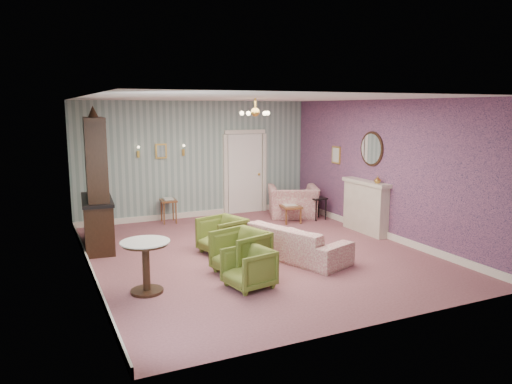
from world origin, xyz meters
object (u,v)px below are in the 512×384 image
wingback_chair (293,196)px  side_table_black (317,209)px  olive_chair_b (240,250)px  olive_chair_a (249,266)px  sofa_chintz (294,236)px  dresser (96,180)px  olive_chair_c (222,233)px  coffee_table (289,213)px  fireplace (365,207)px  pedestal_table (146,267)px

wingback_chair → side_table_black: bearing=149.7°
olive_chair_b → side_table_black: 4.34m
olive_chair_a → wingback_chair: size_ratio=0.56×
wingback_chair → sofa_chintz: bearing=83.2°
wingback_chair → dresser: (-4.82, -0.77, 0.83)m
sofa_chintz → wingback_chair: 3.44m
olive_chair_c → sofa_chintz: sofa_chintz is taller
sofa_chintz → dresser: bearing=33.8°
dresser → side_table_black: 5.34m
coffee_table → side_table_black: bearing=-11.0°
olive_chair_b → coffee_table: size_ratio=0.98×
sofa_chintz → fireplace: size_ratio=1.51×
dresser → pedestal_table: (0.33, -2.83, -0.95)m
olive_chair_c → sofa_chintz: (1.08, -0.84, 0.03)m
side_table_black → olive_chair_c: bearing=-152.3°
olive_chair_a → pedestal_table: 1.54m
coffee_table → pedestal_table: size_ratio=1.01×
dresser → side_table_black: (5.22, 0.25, -1.08)m
dresser → wingback_chair: bearing=13.8°
olive_chair_b → dresser: size_ratio=0.29×
wingback_chair → dresser: size_ratio=0.44×
sofa_chintz → wingback_chair: size_ratio=1.76×
sofa_chintz → olive_chair_b: bearing=85.6°
olive_chair_b → fireplace: bearing=93.6°
olive_chair_c → side_table_black: 3.55m
olive_chair_c → dresser: dresser is taller
pedestal_table → olive_chair_a: bearing=-17.0°
sofa_chintz → coffee_table: 2.96m
side_table_black → olive_chair_b: bearing=-139.0°
coffee_table → pedestal_table: 5.28m
side_table_black → olive_chair_a: bearing=-134.2°
olive_chair_b → wingback_chair: size_ratio=0.66×
wingback_chair → olive_chair_b: bearing=71.6°
dresser → olive_chair_b: bearing=-48.4°
olive_chair_a → sofa_chintz: (1.37, 1.03, 0.08)m
coffee_table → side_table_black: 0.74m
olive_chair_a → pedestal_table: size_ratio=0.84×
fireplace → pedestal_table: size_ratio=1.75×
coffee_table → olive_chair_a: bearing=-126.4°
olive_chair_c → sofa_chintz: size_ratio=0.36×
sofa_chintz → dresser: size_ratio=0.78×
olive_chair_b → coffee_table: olive_chair_b is taller
side_table_black → fireplace: bearing=-79.3°
wingback_chair → fireplace: fireplace is taller
olive_chair_a → wingback_chair: 5.06m
olive_chair_b → fireplace: 3.81m
olive_chair_a → dresser: size_ratio=0.25×
olive_chair_b → fireplace: size_ratio=0.57×
olive_chair_b → sofa_chintz: bearing=89.5°
sofa_chintz → side_table_black: (2.06, 2.49, -0.14)m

